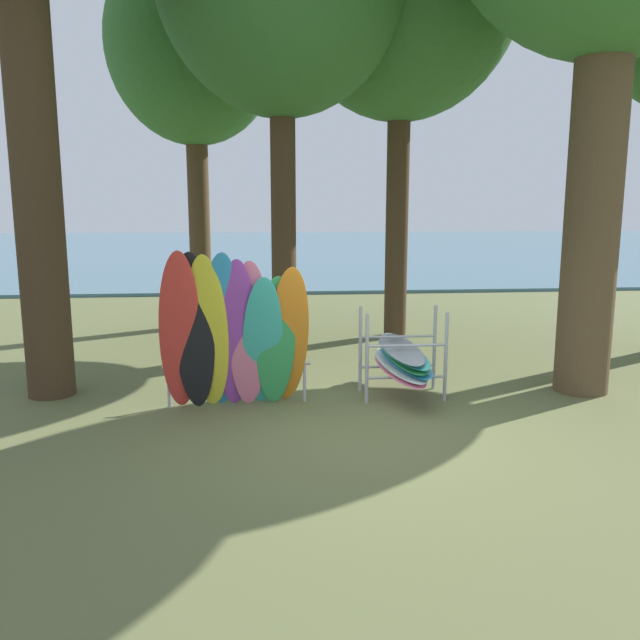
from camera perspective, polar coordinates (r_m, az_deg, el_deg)
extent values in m
plane|color=#60663D|center=(7.96, 4.38, -9.95)|extent=(80.00, 80.00, 0.00)
cube|color=#477084|center=(37.30, -3.22, 6.20)|extent=(80.00, 36.00, 0.10)
cylinder|color=#42301E|center=(9.91, -23.53, 13.13)|extent=(0.65, 0.65, 6.76)
cylinder|color=brown|center=(10.07, 22.72, 10.52)|extent=(0.76, 0.76, 5.85)
cylinder|color=#42301E|center=(11.61, -3.19, 9.61)|extent=(0.43, 0.43, 5.21)
cylinder|color=#42301E|center=(13.39, 6.73, 10.20)|extent=(0.45, 0.45, 5.47)
cylinder|color=#4C3823|center=(14.60, -10.44, 8.83)|extent=(0.46, 0.46, 4.81)
ellipsoid|color=#387033|center=(14.94, -10.92, 22.54)|extent=(3.59, 3.59, 4.13)
ellipsoid|color=red|center=(8.52, -12.06, -1.13)|extent=(0.64, 0.95, 2.18)
ellipsoid|color=black|center=(8.53, -10.88, -1.17)|extent=(0.53, 0.72, 2.16)
ellipsoid|color=yellow|center=(8.54, -9.69, -1.22)|extent=(0.55, 0.82, 2.13)
ellipsoid|color=#2D8ED1|center=(8.55, -8.52, -1.09)|extent=(0.62, 0.91, 2.15)
ellipsoid|color=purple|center=(8.57, -7.34, -1.33)|extent=(0.61, 0.85, 2.06)
ellipsoid|color=pink|center=(8.59, -6.17, -1.38)|extent=(0.58, 0.71, 2.03)
ellipsoid|color=#38B2AD|center=(8.63, -5.00, -1.98)|extent=(0.58, 0.79, 1.83)
ellipsoid|color=#339E56|center=(8.66, -3.85, -1.94)|extent=(0.59, 0.67, 1.83)
ellipsoid|color=orange|center=(8.67, -2.71, -1.48)|extent=(0.59, 0.88, 1.95)
cylinder|color=#9EA0A5|center=(9.09, -12.98, -5.75)|extent=(0.04, 0.04, 0.55)
cylinder|color=#9EA0A5|center=(9.11, -1.36, -5.45)|extent=(0.04, 0.04, 0.55)
cylinder|color=#9EA0A5|center=(8.98, -7.20, -3.94)|extent=(1.99, 0.14, 0.04)
cylinder|color=#9EA0A5|center=(8.99, 4.09, -3.38)|extent=(0.05, 0.05, 1.25)
cylinder|color=#9EA0A5|center=(9.23, 10.85, -3.18)|extent=(0.05, 0.05, 1.25)
cylinder|color=#9EA0A5|center=(9.57, 3.52, -2.53)|extent=(0.05, 0.05, 1.25)
cylinder|color=#9EA0A5|center=(9.80, 9.90, -2.36)|extent=(0.05, 0.05, 1.25)
cylinder|color=#9EA0A5|center=(9.17, 7.48, -4.95)|extent=(1.10, 0.04, 0.04)
cylinder|color=#9EA0A5|center=(9.06, 7.54, -2.21)|extent=(1.10, 0.04, 0.04)
cylinder|color=#9EA0A5|center=(9.73, 6.71, -4.03)|extent=(1.10, 0.04, 0.04)
cylinder|color=#9EA0A5|center=(9.63, 6.77, -1.43)|extent=(1.10, 0.04, 0.04)
ellipsoid|color=pink|center=(9.43, 6.85, -4.20)|extent=(0.62, 2.13, 0.06)
ellipsoid|color=white|center=(9.41, 6.90, -3.85)|extent=(0.64, 2.13, 0.06)
ellipsoid|color=#2D8ED1|center=(9.42, 7.37, -3.48)|extent=(0.62, 2.12, 0.06)
ellipsoid|color=#339E56|center=(9.40, 7.38, -3.12)|extent=(0.53, 2.11, 0.06)
ellipsoid|color=#38B2AD|center=(9.38, 7.20, -2.77)|extent=(0.61, 2.12, 0.06)
ellipsoid|color=gray|center=(9.36, 7.01, -2.42)|extent=(0.53, 2.11, 0.06)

